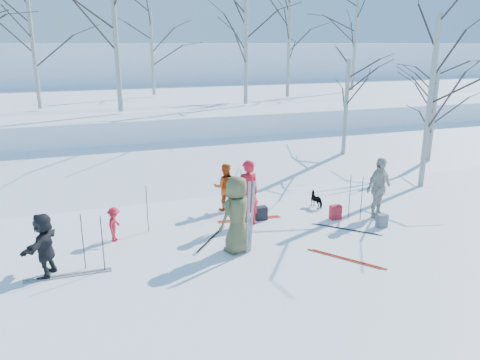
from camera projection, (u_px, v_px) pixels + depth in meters
name	position (u px, v px, depth m)	size (l,w,h in m)	color
ground	(259.00, 242.00, 12.31)	(120.00, 120.00, 0.00)	white
snow_ramp	(194.00, 171.00, 18.60)	(70.00, 9.50, 1.40)	white
snow_plateau	(152.00, 115.00, 27.41)	(70.00, 18.00, 2.20)	white
far_hill	(117.00, 75.00, 46.12)	(90.00, 30.00, 6.00)	white
skier_olive_center	(237.00, 215.00, 11.54)	(0.96, 0.62, 1.96)	brown
skier_red_north	(247.00, 193.00, 13.27)	(0.70, 0.46, 1.92)	red
skier_redor_behind	(225.00, 187.00, 14.53)	(0.73, 0.57, 1.49)	#BF480E
skier_red_seated	(114.00, 224.00, 12.30)	(0.60, 0.34, 0.93)	red
skier_cream_east	(379.00, 188.00, 13.86)	(1.08, 0.45, 1.84)	beige
skier_grey_west	(44.00, 245.00, 10.37)	(1.38, 0.44, 1.48)	black
dog	(317.00, 200.00, 14.89)	(0.27, 0.60, 0.51)	black
upright_ski_left	(248.00, 218.00, 11.37)	(0.07, 0.02, 1.90)	silver
upright_ski_right	(252.00, 217.00, 11.43)	(0.07, 0.02, 1.90)	silver
ski_pair_a	(346.00, 259.00, 11.35)	(1.28, 1.66, 0.02)	red
ski_pair_b	(346.00, 229.00, 13.15)	(1.47, 1.50, 0.02)	silver
ski_pair_c	(210.00, 240.00, 12.46)	(1.35, 1.60, 0.02)	silver
ski_pair_d	(249.00, 219.00, 13.91)	(1.91, 0.36, 0.02)	red
ski_pair_e	(68.00, 275.00, 10.55)	(1.90, 0.24, 0.02)	silver
ski_pole_a	(253.00, 186.00, 14.85)	(0.02, 0.02, 1.34)	black
ski_pole_b	(350.00, 197.00, 13.82)	(0.02, 0.02, 1.34)	black
ski_pole_c	(103.00, 244.00, 10.60)	(0.02, 0.02, 1.34)	black
ski_pole_d	(362.00, 199.00, 13.67)	(0.02, 0.02, 1.34)	black
ski_pole_e	(241.00, 191.00, 14.38)	(0.02, 0.02, 1.34)	black
ski_pole_f	(83.00, 242.00, 10.72)	(0.02, 0.02, 1.34)	black
ski_pole_g	(147.00, 208.00, 12.86)	(0.02, 0.02, 1.34)	black
backpack_red	(335.00, 212.00, 13.90)	(0.32, 0.22, 0.42)	#B31B29
backpack_grey	(382.00, 221.00, 13.30)	(0.30, 0.20, 0.38)	slate
backpack_dark	(261.00, 213.00, 13.86)	(0.34, 0.24, 0.40)	black
birch_plateau_b	(152.00, 52.00, 26.09)	(3.88, 3.88, 4.69)	silver
birch_plateau_c	(246.00, 45.00, 22.06)	(4.46, 4.46, 5.51)	silver
birch_plateau_d	(33.00, 49.00, 20.45)	(4.23, 4.23, 5.18)	silver
birch_plateau_e	(115.00, 24.00, 19.25)	(5.64, 5.64, 7.20)	silver
birch_plateau_f	(289.00, 49.00, 25.17)	(4.17, 4.17, 5.10)	silver
birch_plateau_g	(355.00, 41.00, 28.64)	(4.78, 4.78, 5.97)	silver
birch_edge_b	(430.00, 104.00, 16.34)	(4.82, 4.82, 6.02)	silver
birch_edge_c	(433.00, 119.00, 19.36)	(3.42, 3.42, 4.03)	silver
birch_edge_e	(346.00, 115.00, 19.17)	(3.72, 3.72, 4.45)	silver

